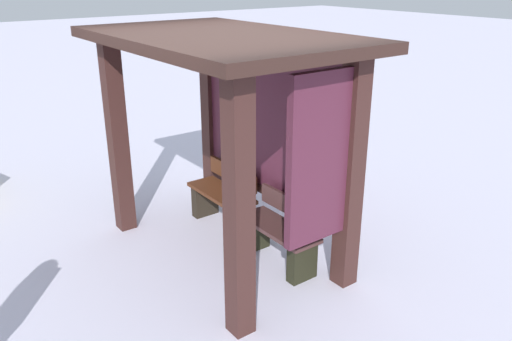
{
  "coord_description": "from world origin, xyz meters",
  "views": [
    {
      "loc": [
        4.14,
        -2.67,
        2.85
      ],
      "look_at": [
        0.31,
        0.19,
        1.0
      ],
      "focal_mm": 36.23,
      "sensor_mm": 36.0,
      "label": 1
    }
  ],
  "objects": [
    {
      "name": "bench_center_inside",
      "position": [
        0.53,
        0.34,
        0.32
      ],
      "size": [
        0.96,
        0.35,
        0.71
      ],
      "color": "#4D2E2D",
      "rests_on": "ground"
    },
    {
      "name": "ground_plane",
      "position": [
        0.0,
        0.0,
        0.0
      ],
      "size": [
        60.0,
        60.0,
        0.0
      ],
      "primitive_type": "plane",
      "color": "white"
    },
    {
      "name": "bench_left_inside",
      "position": [
        -0.53,
        0.34,
        0.32
      ],
      "size": [
        0.96,
        0.37,
        0.73
      ],
      "color": "#542A16",
      "rests_on": "ground"
    },
    {
      "name": "bus_shelter",
      "position": [
        0.08,
        0.16,
        1.69
      ],
      "size": [
        2.92,
        1.79,
        2.31
      ],
      "color": "#3C211D",
      "rests_on": "ground"
    }
  ]
}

